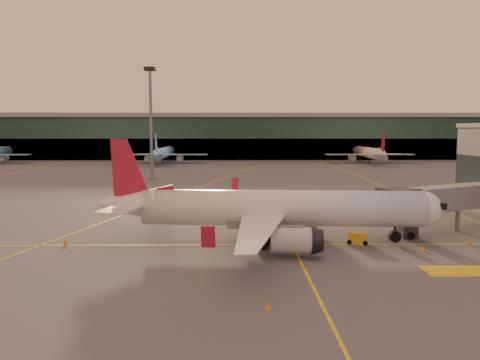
{
  "coord_description": "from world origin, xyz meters",
  "views": [
    {
      "loc": [
        -0.91,
        -41.82,
        11.9
      ],
      "look_at": [
        -0.17,
        20.23,
        5.0
      ],
      "focal_mm": 35.0,
      "sensor_mm": 36.0,
      "label": 1
    }
  ],
  "objects": [
    {
      "name": "gpu_cart",
      "position": [
        11.78,
        5.32,
        0.58
      ],
      "size": [
        2.27,
        1.66,
        1.2
      ],
      "rotation": [
        0.0,
        0.0,
        -0.23
      ],
      "color": "gold",
      "rests_on": "ground"
    },
    {
      "name": "cone_tail",
      "position": [
        -18.23,
        5.2,
        0.29
      ],
      "size": [
        0.47,
        0.47,
        0.59
      ],
      "color": "orange",
      "rests_on": "ground"
    },
    {
      "name": "cone_wing_left",
      "position": [
        1.21,
        24.35,
        0.25
      ],
      "size": [
        0.41,
        0.41,
        0.53
      ],
      "color": "orange",
      "rests_on": "ground"
    },
    {
      "name": "catering_truck",
      "position": [
        4.43,
        8.38,
        2.67
      ],
      "size": [
        6.55,
        4.19,
        4.71
      ],
      "rotation": [
        0.0,
        0.0,
        0.28
      ],
      "color": "#A41C17",
      "rests_on": "ground"
    },
    {
      "name": "mast_west_near",
      "position": [
        -20.0,
        66.0,
        14.86
      ],
      "size": [
        2.4,
        2.4,
        25.6
      ],
      "color": "slate",
      "rests_on": "ground"
    },
    {
      "name": "distant_aircraft_row",
      "position": [
        -53.75,
        118.0,
        0.0
      ],
      "size": [
        225.0,
        34.0,
        13.0
      ],
      "color": "#94DAF9",
      "rests_on": "ground"
    },
    {
      "name": "cone_nose",
      "position": [
        23.27,
        4.82,
        0.3
      ],
      "size": [
        0.49,
        0.49,
        0.63
      ],
      "color": "orange",
      "rests_on": "ground"
    },
    {
      "name": "terminal",
      "position": [
        0.0,
        141.79,
        8.76
      ],
      "size": [
        400.0,
        20.0,
        17.6
      ],
      "color": "#19382D",
      "rests_on": "ground"
    },
    {
      "name": "main_airplane",
      "position": [
        2.77,
        5.85,
        3.5
      ],
      "size": [
        35.7,
        32.17,
        10.77
      ],
      "rotation": [
        0.0,
        0.0,
        -0.06
      ],
      "color": "white",
      "rests_on": "ground"
    },
    {
      "name": "cone_wing_right",
      "position": [
        1.33,
        -12.21,
        0.26
      ],
      "size": [
        0.43,
        0.43,
        0.54
      ],
      "color": "orange",
      "rests_on": "ground"
    },
    {
      "name": "cone_fwd",
      "position": [
        17.41,
        2.34,
        0.27
      ],
      "size": [
        0.44,
        0.44,
        0.56
      ],
      "color": "orange",
      "rests_on": "ground"
    },
    {
      "name": "taxi_markings",
      "position": [
        -7.32,
        44.49,
        0.01
      ],
      "size": [
        100.12,
        173.0,
        0.01
      ],
      "color": "yellow",
      "rests_on": "ground"
    },
    {
      "name": "ground",
      "position": [
        0.0,
        0.0,
        0.0
      ],
      "size": [
        600.0,
        600.0,
        0.0
      ],
      "primitive_type": "plane",
      "color": "#4C4F54",
      "rests_on": "ground"
    },
    {
      "name": "jet_bridge",
      "position": [
        26.19,
        12.09,
        3.72
      ],
      "size": [
        21.9,
        13.01,
        5.5
      ],
      "color": "slate",
      "rests_on": "ground"
    }
  ]
}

